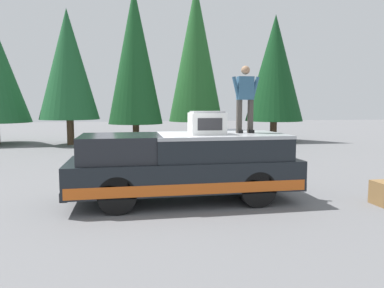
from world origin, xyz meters
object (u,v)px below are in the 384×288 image
parked_car_maroon (223,141)px  pickup_truck (184,166)px  compressor_unit (207,123)px  person_on_truck_bed (245,97)px

parked_car_maroon → pickup_truck: bearing=158.7°
compressor_unit → person_on_truck_bed: bearing=-73.6°
compressor_unit → person_on_truck_bed: size_ratio=0.50×
compressor_unit → parked_car_maroon: bearing=-17.8°
pickup_truck → compressor_unit: compressor_unit is taller
compressor_unit → pickup_truck: bearing=74.8°
person_on_truck_bed → parked_car_maroon: (8.32, -1.71, -1.97)m
pickup_truck → person_on_truck_bed: person_on_truck_bed is taller
person_on_truck_bed → parked_car_maroon: bearing=-11.6°
pickup_truck → compressor_unit: (-0.15, -0.54, 1.05)m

